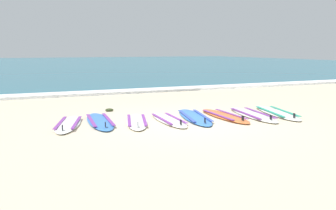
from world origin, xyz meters
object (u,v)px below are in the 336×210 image
at_px(surfboard_0, 68,124).
at_px(surfboard_5, 224,116).
at_px(surfboard_7, 277,113).
at_px(surfboard_2, 137,121).
at_px(surfboard_3, 169,120).
at_px(surfboard_6, 252,114).
at_px(surfboard_4, 194,117).
at_px(surfboard_1, 100,121).

xyz_separation_m(surfboard_0, surfboard_5, (3.82, -0.52, -0.00)).
bearing_deg(surfboard_0, surfboard_7, -7.19).
relative_size(surfboard_2, surfboard_7, 0.83).
bearing_deg(surfboard_3, surfboard_0, 169.05).
distance_m(surfboard_3, surfboard_7, 3.09).
relative_size(surfboard_0, surfboard_6, 0.86).
relative_size(surfboard_4, surfboard_5, 1.10).
bearing_deg(surfboard_6, surfboard_3, 175.16).
bearing_deg(surfboard_3, surfboard_4, 6.49).
xyz_separation_m(surfboard_1, surfboard_7, (4.65, -0.72, -0.00)).
relative_size(surfboard_4, surfboard_6, 0.99).
height_order(surfboard_3, surfboard_6, same).
bearing_deg(surfboard_5, surfboard_7, -5.69).
height_order(surfboard_4, surfboard_5, same).
bearing_deg(surfboard_4, surfboard_5, -11.96).
height_order(surfboard_1, surfboard_3, same).
bearing_deg(surfboard_3, surfboard_1, 162.71).
bearing_deg(surfboard_7, surfboard_1, 171.18).
xyz_separation_m(surfboard_3, surfboard_5, (1.52, -0.08, -0.00)).
distance_m(surfboard_6, surfboard_7, 0.77).
distance_m(surfboard_3, surfboard_5, 1.53).
bearing_deg(surfboard_0, surfboard_1, 3.32).
bearing_deg(surfboard_5, surfboard_3, 177.05).
bearing_deg(surfboard_5, surfboard_6, -8.47).
height_order(surfboard_0, surfboard_2, same).
relative_size(surfboard_0, surfboard_3, 1.03).
distance_m(surfboard_1, surfboard_6, 3.94).
bearing_deg(surfboard_7, surfboard_4, 172.21).
height_order(surfboard_0, surfboard_5, same).
xyz_separation_m(surfboard_2, surfboard_4, (1.52, -0.03, -0.00)).
height_order(surfboard_0, surfboard_7, same).
xyz_separation_m(surfboard_0, surfboard_1, (0.73, 0.04, -0.00)).
height_order(surfboard_2, surfboard_6, same).
bearing_deg(surfboard_1, surfboard_2, -25.23).
distance_m(surfboard_0, surfboard_6, 4.65).
relative_size(surfboard_3, surfboard_7, 0.83).
relative_size(surfboard_2, surfboard_3, 1.00).
relative_size(surfboard_0, surfboard_1, 0.92).
xyz_separation_m(surfboard_0, surfboard_3, (2.30, -0.45, 0.00)).
height_order(surfboard_2, surfboard_4, same).
bearing_deg(surfboard_3, surfboard_5, -2.95).
xyz_separation_m(surfboard_5, surfboard_6, (0.79, -0.12, -0.00)).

